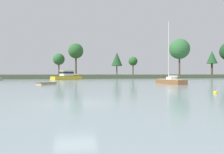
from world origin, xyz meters
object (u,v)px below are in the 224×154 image
(dinghy_sand, at_px, (46,84))
(sailboat_wood, at_px, (170,83))
(cruiser_yellow, at_px, (70,77))
(mooring_buoy_yellow, at_px, (215,93))
(mooring_buoy_white, at_px, (168,80))

(dinghy_sand, height_order, sailboat_wood, sailboat_wood)
(sailboat_wood, xyz_separation_m, cruiser_yellow, (-17.15, 33.79, 0.44))
(mooring_buoy_yellow, xyz_separation_m, mooring_buoy_white, (16.49, 40.78, 0.01))
(sailboat_wood, bearing_deg, mooring_buoy_white, 63.43)
(mooring_buoy_yellow, bearing_deg, mooring_buoy_white, 67.99)
(mooring_buoy_yellow, distance_m, mooring_buoy_white, 43.98)
(sailboat_wood, distance_m, mooring_buoy_yellow, 17.74)
(mooring_buoy_yellow, bearing_deg, cruiser_yellow, 103.79)
(sailboat_wood, relative_size, mooring_buoy_yellow, 27.13)
(mooring_buoy_yellow, bearing_deg, sailboat_wood, 74.80)
(dinghy_sand, bearing_deg, sailboat_wood, -6.18)
(cruiser_yellow, bearing_deg, mooring_buoy_yellow, -76.21)
(dinghy_sand, bearing_deg, mooring_buoy_white, 32.94)
(dinghy_sand, height_order, cruiser_yellow, cruiser_yellow)
(cruiser_yellow, xyz_separation_m, mooring_buoy_yellow, (12.50, -50.91, -0.61))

